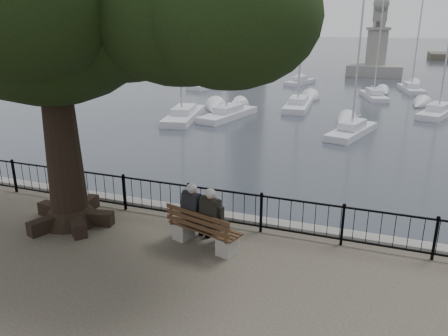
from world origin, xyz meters
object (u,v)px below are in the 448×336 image
at_px(lion_monument, 376,56).
at_px(person_left, 196,214).
at_px(bench, 203,233).
at_px(person_right, 214,220).

bearing_deg(lion_monument, person_left, -92.75).
bearing_deg(bench, person_left, 144.59).
xyz_separation_m(person_left, lion_monument, (2.33, 48.46, 0.61)).
distance_m(person_left, person_right, 0.55).
distance_m(person_left, lion_monument, 48.52).
bearing_deg(person_left, person_right, -15.77).
height_order(person_left, person_right, same).
relative_size(bench, person_right, 1.25).
relative_size(person_left, person_right, 1.00).
distance_m(bench, person_right, 0.46).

